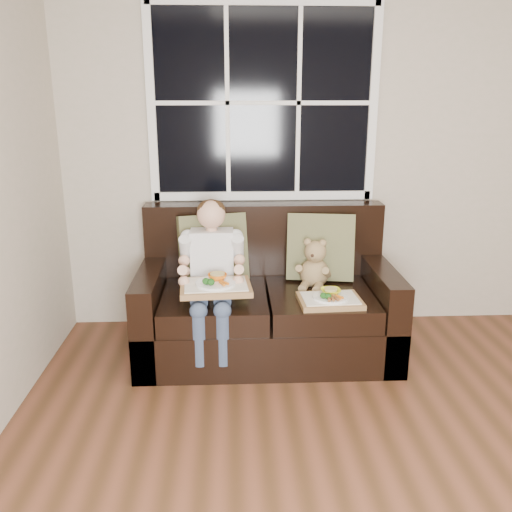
{
  "coord_description": "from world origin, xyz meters",
  "views": [
    {
      "loc": [
        -1.02,
        -1.46,
        1.7
      ],
      "look_at": [
        -0.87,
        1.85,
        0.72
      ],
      "focal_mm": 38.0,
      "sensor_mm": 36.0,
      "label": 1
    }
  ],
  "objects_px": {
    "teddy_bear": "(315,267)",
    "tray_right": "(330,299)",
    "loveseat": "(266,305)",
    "tray_left": "(216,286)",
    "child": "(212,263)"
  },
  "relations": [
    {
      "from": "loveseat",
      "to": "tray_right",
      "type": "height_order",
      "value": "loveseat"
    },
    {
      "from": "teddy_bear",
      "to": "child",
      "type": "bearing_deg",
      "value": -151.34
    },
    {
      "from": "tray_right",
      "to": "teddy_bear",
      "type": "bearing_deg",
      "value": 95.86
    },
    {
      "from": "teddy_bear",
      "to": "tray_right",
      "type": "height_order",
      "value": "teddy_bear"
    },
    {
      "from": "teddy_bear",
      "to": "tray_left",
      "type": "bearing_deg",
      "value": -135.33
    },
    {
      "from": "loveseat",
      "to": "child",
      "type": "distance_m",
      "value": 0.52
    },
    {
      "from": "teddy_bear",
      "to": "tray_left",
      "type": "relative_size",
      "value": 0.76
    },
    {
      "from": "child",
      "to": "tray_left",
      "type": "height_order",
      "value": "child"
    },
    {
      "from": "loveseat",
      "to": "teddy_bear",
      "type": "height_order",
      "value": "loveseat"
    },
    {
      "from": "tray_left",
      "to": "teddy_bear",
      "type": "bearing_deg",
      "value": 21.27
    },
    {
      "from": "loveseat",
      "to": "teddy_bear",
      "type": "bearing_deg",
      "value": -1.57
    },
    {
      "from": "child",
      "to": "teddy_bear",
      "type": "xyz_separation_m",
      "value": [
        0.69,
        0.11,
        -0.07
      ]
    },
    {
      "from": "teddy_bear",
      "to": "tray_right",
      "type": "xyz_separation_m",
      "value": [
        0.05,
        -0.32,
        -0.11
      ]
    },
    {
      "from": "tray_left",
      "to": "child",
      "type": "bearing_deg",
      "value": 94.29
    },
    {
      "from": "tray_left",
      "to": "tray_right",
      "type": "relative_size",
      "value": 1.13
    }
  ]
}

